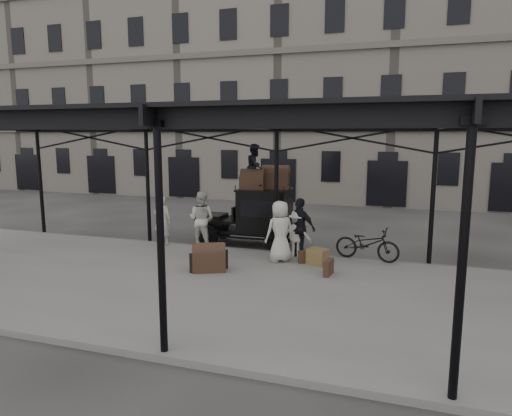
{
  "coord_description": "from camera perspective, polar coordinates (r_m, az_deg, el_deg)",
  "views": [
    {
      "loc": [
        4.13,
        -12.9,
        4.17
      ],
      "look_at": [
        -0.6,
        1.6,
        1.7
      ],
      "focal_mm": 32.0,
      "sensor_mm": 36.0,
      "label": 1
    }
  ],
  "objects": [
    {
      "name": "porter_roof",
      "position": [
        16.75,
        -0.1,
        5.21
      ],
      "size": [
        0.63,
        0.8,
        1.65
      ],
      "primitive_type": "imported",
      "rotation": [
        0.0,
        0.0,
        1.57
      ],
      "color": "black",
      "rests_on": "taxi"
    },
    {
      "name": "canopy",
      "position": [
        11.92,
        -2.25,
        11.25
      ],
      "size": [
        22.5,
        9.0,
        4.74
      ],
      "color": "black",
      "rests_on": "ground"
    },
    {
      "name": "suitcase_upright",
      "position": [
        13.41,
        9.06,
        -7.35
      ],
      "size": [
        0.22,
        0.61,
        0.45
      ],
      "primitive_type": "cube",
      "rotation": [
        0.0,
        0.0,
        -0.13
      ],
      "color": "#4F3324",
      "rests_on": "platform"
    },
    {
      "name": "platform",
      "position": [
        12.35,
        -2.58,
        -10.17
      ],
      "size": [
        28.0,
        8.0,
        0.15
      ],
      "primitive_type": "cube",
      "color": "slate",
      "rests_on": "ground"
    },
    {
      "name": "bicycle",
      "position": [
        15.14,
        13.72,
        -4.34
      ],
      "size": [
        2.17,
        1.1,
        1.09
      ],
      "primitive_type": "imported",
      "rotation": [
        0.0,
        0.0,
        1.38
      ],
      "color": "black",
      "rests_on": "platform"
    },
    {
      "name": "steamer_trunk_roof_far",
      "position": [
        16.87,
        2.48,
        3.66
      ],
      "size": [
        1.03,
        0.68,
        0.72
      ],
      "primitive_type": null,
      "rotation": [
        0.0,
        0.0,
        0.08
      ],
      "color": "#4F3324",
      "rests_on": "taxi"
    },
    {
      "name": "ground",
      "position": [
        14.17,
        0.3,
        -7.91
      ],
      "size": [
        120.0,
        120.0,
        0.0
      ],
      "primitive_type": "plane",
      "color": "#383533",
      "rests_on": "ground"
    },
    {
      "name": "porter_right",
      "position": [
        15.14,
        5.13,
        -3.21
      ],
      "size": [
        1.07,
        0.71,
        1.55
      ],
      "primitive_type": "imported",
      "rotation": [
        0.0,
        0.0,
        3.0
      ],
      "color": "beige",
      "rests_on": "platform"
    },
    {
      "name": "wicker_hamper",
      "position": [
        14.41,
        7.72,
        -6.05
      ],
      "size": [
        0.72,
        0.64,
        0.5
      ],
      "primitive_type": "cube",
      "rotation": [
        0.0,
        0.0,
        -0.37
      ],
      "color": "olive",
      "rests_on": "platform"
    },
    {
      "name": "porter_midleft",
      "position": [
        16.49,
        -6.81,
        -1.39
      ],
      "size": [
        1.05,
        0.86,
        2.02
      ],
      "primitive_type": "imported",
      "rotation": [
        0.0,
        0.0,
        3.04
      ],
      "color": "beige",
      "rests_on": "platform"
    },
    {
      "name": "building_frontage",
      "position": [
        31.3,
        10.73,
        14.23
      ],
      "size": [
        64.0,
        8.0,
        14.0
      ],
      "primitive_type": "cube",
      "color": "slate",
      "rests_on": "ground"
    },
    {
      "name": "porter_centre",
      "position": [
        14.51,
        3.02,
        -2.92
      ],
      "size": [
        1.13,
        1.09,
        1.95
      ],
      "primitive_type": "imported",
      "rotation": [
        0.0,
        0.0,
        3.85
      ],
      "color": "beige",
      "rests_on": "platform"
    },
    {
      "name": "steamer_trunk_platform",
      "position": [
        13.69,
        -5.9,
        -6.38
      ],
      "size": [
        1.12,
        0.93,
        0.71
      ],
      "primitive_type": null,
      "rotation": [
        0.0,
        0.0,
        0.42
      ],
      "color": "#4F3324",
      "rests_on": "platform"
    },
    {
      "name": "steamer_trunk_roof_near",
      "position": [
        16.67,
        -0.42,
        3.43
      ],
      "size": [
        0.93,
        0.65,
        0.63
      ],
      "primitive_type": null,
      "rotation": [
        0.0,
        0.0,
        0.16
      ],
      "color": "#4F3324",
      "rests_on": "taxi"
    },
    {
      "name": "suitcase_flat",
      "position": [
        14.57,
        6.47,
        -6.06
      ],
      "size": [
        0.58,
        0.45,
        0.4
      ],
      "primitive_type": "cube",
      "rotation": [
        0.0,
        0.0,
        0.58
      ],
      "color": "#4F3324",
      "rests_on": "platform"
    },
    {
      "name": "taxi",
      "position": [
        17.05,
        0.1,
        -0.82
      ],
      "size": [
        3.65,
        1.55,
        2.18
      ],
      "color": "black",
      "rests_on": "ground"
    },
    {
      "name": "porter_left",
      "position": [
        17.1,
        -11.63,
        -1.5
      ],
      "size": [
        0.69,
        0.49,
        1.8
      ],
      "primitive_type": "imported",
      "rotation": [
        0.0,
        0.0,
        3.23
      ],
      "color": "beige",
      "rests_on": "platform"
    },
    {
      "name": "porter_official",
      "position": [
        15.05,
        5.52,
        -2.48
      ],
      "size": [
        1.25,
        0.89,
        1.96
      ],
      "primitive_type": "imported",
      "rotation": [
        0.0,
        0.0,
        2.74
      ],
      "color": "black",
      "rests_on": "platform"
    }
  ]
}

